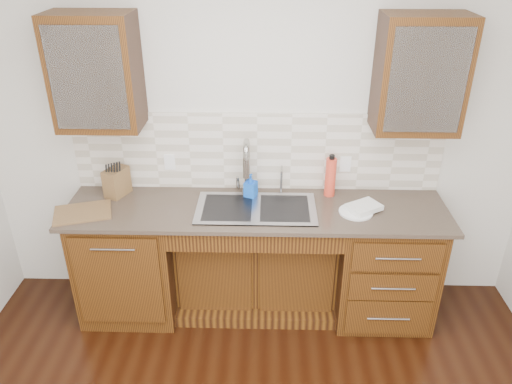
{
  "coord_description": "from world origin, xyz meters",
  "views": [
    {
      "loc": [
        0.08,
        -1.63,
        2.65
      ],
      "look_at": [
        0.0,
        1.4,
        1.05
      ],
      "focal_mm": 35.0,
      "sensor_mm": 36.0,
      "label": 1
    }
  ],
  "objects_px": {
    "knife_block": "(117,182)",
    "cutting_board": "(83,212)",
    "soap_bottle": "(251,186)",
    "plate": "(356,212)",
    "water_bottle": "(330,177)"
  },
  "relations": [
    {
      "from": "plate",
      "to": "knife_block",
      "type": "height_order",
      "value": "knife_block"
    },
    {
      "from": "cutting_board",
      "to": "plate",
      "type": "bearing_deg",
      "value": 1.83
    },
    {
      "from": "water_bottle",
      "to": "cutting_board",
      "type": "height_order",
      "value": "water_bottle"
    },
    {
      "from": "soap_bottle",
      "to": "plate",
      "type": "height_order",
      "value": "soap_bottle"
    },
    {
      "from": "plate",
      "to": "cutting_board",
      "type": "height_order",
      "value": "cutting_board"
    },
    {
      "from": "soap_bottle",
      "to": "knife_block",
      "type": "height_order",
      "value": "knife_block"
    },
    {
      "from": "knife_block",
      "to": "cutting_board",
      "type": "distance_m",
      "value": 0.35
    },
    {
      "from": "cutting_board",
      "to": "soap_bottle",
      "type": "bearing_deg",
      "value": 13.3
    },
    {
      "from": "knife_block",
      "to": "cutting_board",
      "type": "bearing_deg",
      "value": -97.33
    },
    {
      "from": "soap_bottle",
      "to": "plate",
      "type": "xyz_separation_m",
      "value": [
        0.74,
        -0.21,
        -0.08
      ]
    },
    {
      "from": "soap_bottle",
      "to": "water_bottle",
      "type": "relative_size",
      "value": 0.62
    },
    {
      "from": "water_bottle",
      "to": "plate",
      "type": "xyz_separation_m",
      "value": [
        0.16,
        -0.26,
        -0.14
      ]
    },
    {
      "from": "cutting_board",
      "to": "knife_block",
      "type": "bearing_deg",
      "value": 58.79
    },
    {
      "from": "water_bottle",
      "to": "plate",
      "type": "relative_size",
      "value": 1.23
    },
    {
      "from": "soap_bottle",
      "to": "cutting_board",
      "type": "relative_size",
      "value": 0.48
    }
  ]
}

